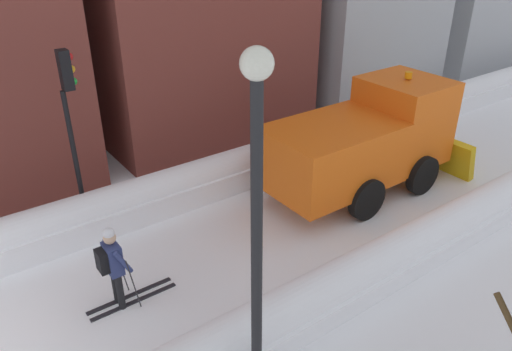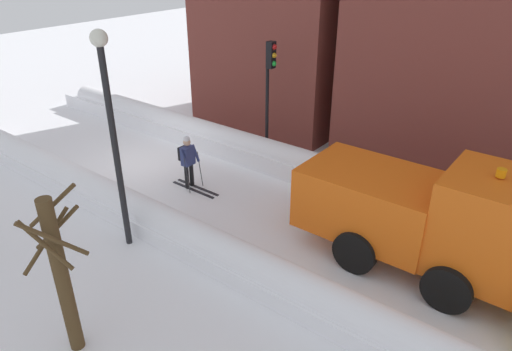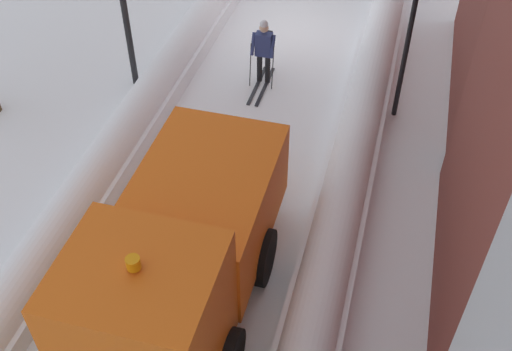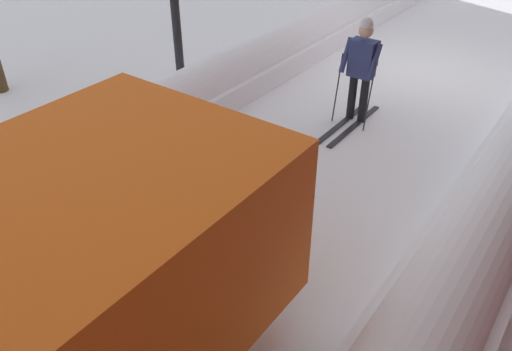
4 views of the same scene
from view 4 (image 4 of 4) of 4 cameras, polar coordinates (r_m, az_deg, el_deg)
The scene contains 1 object.
skier at distance 8.81m, azimuth 11.83°, elevation 11.99°, with size 0.62×1.80×1.81m.
Camera 4 is at (-3.12, 10.22, 4.21)m, focal length 35.56 mm.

